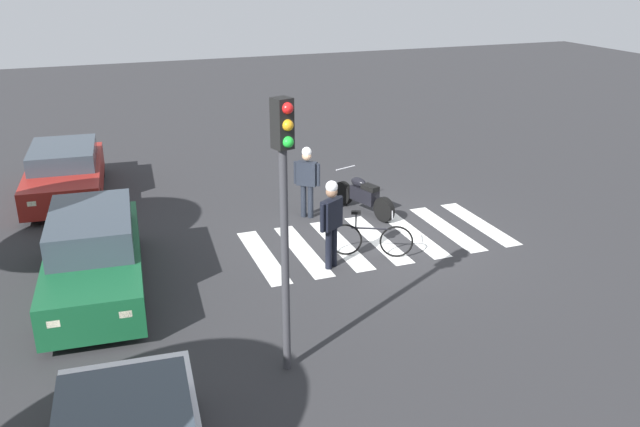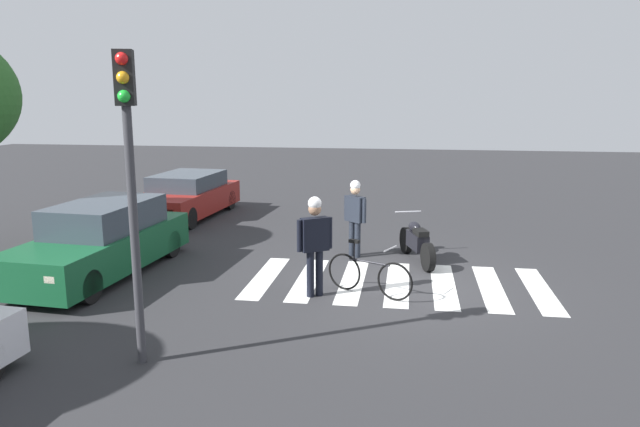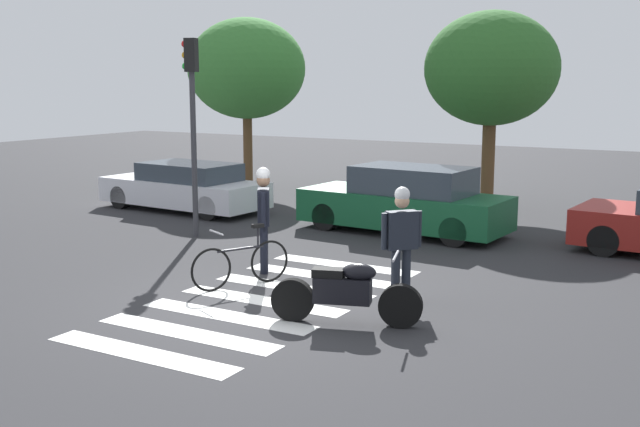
{
  "view_description": "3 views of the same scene",
  "coord_description": "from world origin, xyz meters",
  "px_view_note": "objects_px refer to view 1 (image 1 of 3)",
  "views": [
    {
      "loc": [
        -12.42,
        6.0,
        5.96
      ],
      "look_at": [
        -0.16,
        1.45,
        0.88
      ],
      "focal_mm": 36.88,
      "sensor_mm": 36.0,
      "label": 1
    },
    {
      "loc": [
        -11.31,
        -0.17,
        3.67
      ],
      "look_at": [
        0.75,
        1.68,
        1.22
      ],
      "focal_mm": 33.12,
      "sensor_mm": 36.0,
      "label": 2
    },
    {
      "loc": [
        6.54,
        -9.57,
        3.36
      ],
      "look_at": [
        0.11,
        1.59,
        1.14
      ],
      "focal_mm": 43.47,
      "sensor_mm": 36.0,
      "label": 3
    }
  ],
  "objects_px": {
    "car_maroon_wagon": "(65,173)",
    "officer_by_motorcycle": "(307,177)",
    "leaning_bicycle": "(370,239)",
    "traffic_light_pole": "(284,196)",
    "police_motorcycle": "(363,196)",
    "officer_on_foot": "(331,217)",
    "car_green_compact": "(94,255)"
  },
  "relations": [
    {
      "from": "car_maroon_wagon",
      "to": "officer_by_motorcycle",
      "type": "bearing_deg",
      "value": -124.11
    },
    {
      "from": "leaning_bicycle",
      "to": "traffic_light_pole",
      "type": "xyz_separation_m",
      "value": [
        -3.33,
        2.92,
        2.45
      ]
    },
    {
      "from": "officer_by_motorcycle",
      "to": "traffic_light_pole",
      "type": "bearing_deg",
      "value": 157.98
    },
    {
      "from": "officer_by_motorcycle",
      "to": "traffic_light_pole",
      "type": "xyz_separation_m",
      "value": [
        -5.97,
        2.41,
        1.81
      ]
    },
    {
      "from": "police_motorcycle",
      "to": "traffic_light_pole",
      "type": "relative_size",
      "value": 0.49
    },
    {
      "from": "officer_by_motorcycle",
      "to": "car_maroon_wagon",
      "type": "height_order",
      "value": "officer_by_motorcycle"
    },
    {
      "from": "officer_on_foot",
      "to": "car_green_compact",
      "type": "xyz_separation_m",
      "value": [
        0.7,
        4.58,
        -0.4
      ]
    },
    {
      "from": "officer_by_motorcycle",
      "to": "car_maroon_wagon",
      "type": "xyz_separation_m",
      "value": [
        3.74,
        5.53,
        -0.39
      ]
    },
    {
      "from": "police_motorcycle",
      "to": "officer_on_foot",
      "type": "bearing_deg",
      "value": 144.44
    },
    {
      "from": "traffic_light_pole",
      "to": "officer_by_motorcycle",
      "type": "bearing_deg",
      "value": -22.02
    },
    {
      "from": "leaning_bicycle",
      "to": "car_maroon_wagon",
      "type": "distance_m",
      "value": 8.78
    },
    {
      "from": "leaning_bicycle",
      "to": "officer_on_foot",
      "type": "height_order",
      "value": "officer_on_foot"
    },
    {
      "from": "leaning_bicycle",
      "to": "officer_on_foot",
      "type": "distance_m",
      "value": 1.23
    },
    {
      "from": "officer_on_foot",
      "to": "officer_by_motorcycle",
      "type": "height_order",
      "value": "officer_on_foot"
    },
    {
      "from": "traffic_light_pole",
      "to": "car_green_compact",
      "type": "bearing_deg",
      "value": 34.56
    },
    {
      "from": "leaning_bicycle",
      "to": "car_maroon_wagon",
      "type": "height_order",
      "value": "car_maroon_wagon"
    },
    {
      "from": "officer_on_foot",
      "to": "car_maroon_wagon",
      "type": "bearing_deg",
      "value": 37.5
    },
    {
      "from": "leaning_bicycle",
      "to": "officer_by_motorcycle",
      "type": "distance_m",
      "value": 2.76
    },
    {
      "from": "traffic_light_pole",
      "to": "police_motorcycle",
      "type": "bearing_deg",
      "value": -33.6
    },
    {
      "from": "leaning_bicycle",
      "to": "car_green_compact",
      "type": "height_order",
      "value": "car_green_compact"
    },
    {
      "from": "police_motorcycle",
      "to": "traffic_light_pole",
      "type": "xyz_separation_m",
      "value": [
        -5.76,
        3.83,
        2.39
      ]
    },
    {
      "from": "officer_by_motorcycle",
      "to": "traffic_light_pole",
      "type": "distance_m",
      "value": 6.69
    },
    {
      "from": "traffic_light_pole",
      "to": "leaning_bicycle",
      "type": "bearing_deg",
      "value": -41.23
    },
    {
      "from": "police_motorcycle",
      "to": "officer_by_motorcycle",
      "type": "distance_m",
      "value": 1.54
    },
    {
      "from": "officer_on_foot",
      "to": "traffic_light_pole",
      "type": "xyz_separation_m",
      "value": [
        -3.12,
        1.94,
        1.74
      ]
    },
    {
      "from": "officer_on_foot",
      "to": "traffic_light_pole",
      "type": "bearing_deg",
      "value": 148.12
    },
    {
      "from": "officer_on_foot",
      "to": "officer_by_motorcycle",
      "type": "xyz_separation_m",
      "value": [
        2.84,
        -0.47,
        -0.07
      ]
    },
    {
      "from": "officer_on_foot",
      "to": "car_green_compact",
      "type": "height_order",
      "value": "officer_on_foot"
    },
    {
      "from": "police_motorcycle",
      "to": "officer_by_motorcycle",
      "type": "height_order",
      "value": "officer_by_motorcycle"
    },
    {
      "from": "leaning_bicycle",
      "to": "officer_on_foot",
      "type": "relative_size",
      "value": 0.87
    },
    {
      "from": "officer_on_foot",
      "to": "traffic_light_pole",
      "type": "distance_m",
      "value": 4.07
    },
    {
      "from": "officer_on_foot",
      "to": "car_green_compact",
      "type": "bearing_deg",
      "value": 81.28
    }
  ]
}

